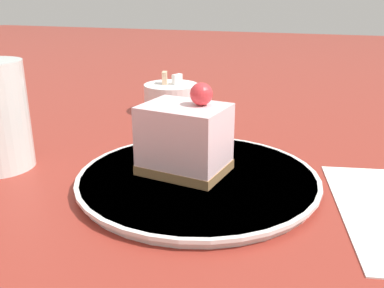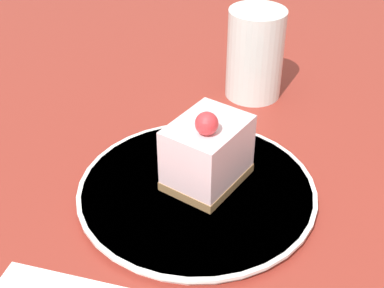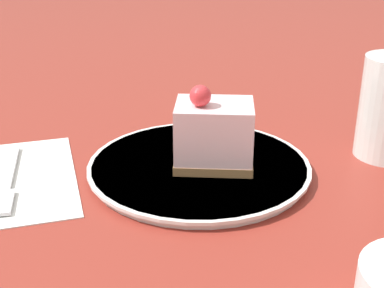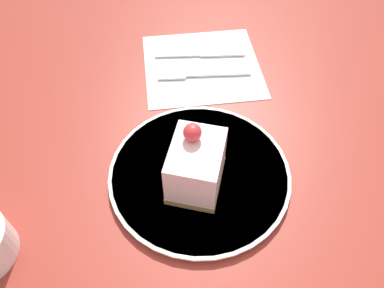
{
  "view_description": "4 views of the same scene",
  "coord_description": "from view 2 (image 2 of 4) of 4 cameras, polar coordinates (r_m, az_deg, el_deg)",
  "views": [
    {
      "loc": [
        0.14,
        -0.4,
        0.21
      ],
      "look_at": [
        -0.0,
        0.03,
        0.05
      ],
      "focal_mm": 40.0,
      "sensor_mm": 36.0,
      "label": 1
    },
    {
      "loc": [
        0.43,
        0.24,
        0.41
      ],
      "look_at": [
        0.0,
        0.02,
        0.07
      ],
      "focal_mm": 50.0,
      "sensor_mm": 36.0,
      "label": 2
    },
    {
      "loc": [
        0.07,
        0.62,
        0.3
      ],
      "look_at": [
        0.02,
        0.05,
        0.05
      ],
      "focal_mm": 50.0,
      "sensor_mm": 36.0,
      "label": 3
    },
    {
      "loc": [
        -0.31,
        0.02,
        0.48
      ],
      "look_at": [
        0.02,
        0.04,
        0.06
      ],
      "focal_mm": 35.0,
      "sensor_mm": 36.0,
      "label": 4
    }
  ],
  "objects": [
    {
      "name": "ground_plane",
      "position": [
        0.64,
        -1.58,
        -4.38
      ],
      "size": [
        4.0,
        4.0,
        0.0
      ],
      "primitive_type": "plane",
      "color": "maroon"
    },
    {
      "name": "cake_slice",
      "position": [
        0.6,
        1.65,
        -0.9
      ],
      "size": [
        0.1,
        0.08,
        0.1
      ],
      "rotation": [
        0.0,
        0.0,
        -0.15
      ],
      "color": "olive",
      "rests_on": "plate"
    },
    {
      "name": "drinking_glass",
      "position": [
        0.79,
        6.95,
        9.48
      ],
      "size": [
        0.08,
        0.08,
        0.13
      ],
      "color": "silver",
      "rests_on": "ground_plane"
    },
    {
      "name": "plate",
      "position": [
        0.62,
        0.52,
        -5.04
      ],
      "size": [
        0.27,
        0.27,
        0.01
      ],
      "color": "silver",
      "rests_on": "ground_plane"
    }
  ]
}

